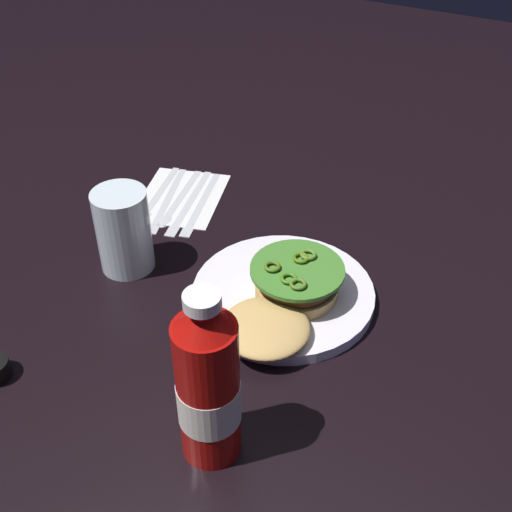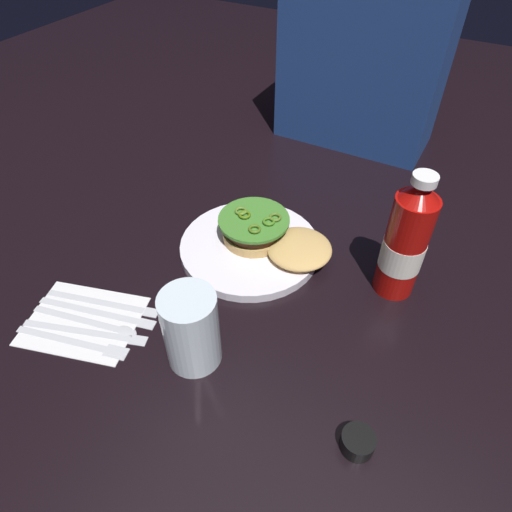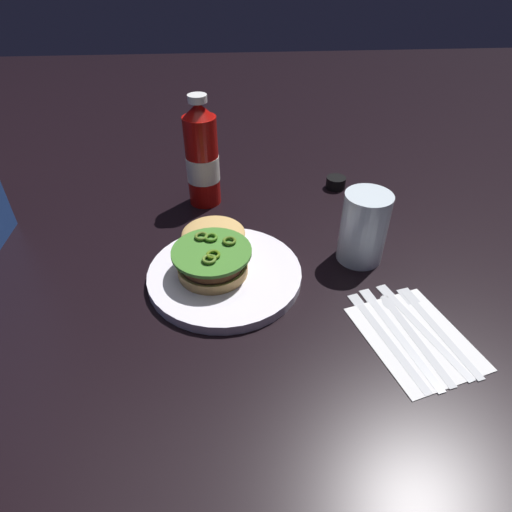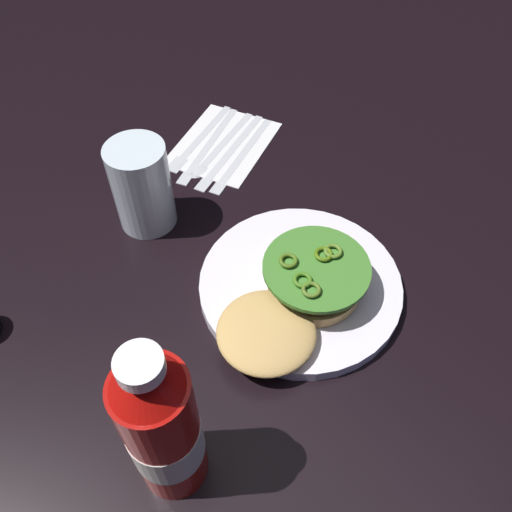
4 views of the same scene
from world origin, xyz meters
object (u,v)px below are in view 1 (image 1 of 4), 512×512
(burger_sandwich, at_px, (286,297))
(water_glass, at_px, (124,231))
(dinner_plate, at_px, (283,294))
(steak_knife, at_px, (166,202))
(napkin, at_px, (181,197))
(spoon_utensil, at_px, (175,204))
(table_knife, at_px, (187,205))
(fork_utensil, at_px, (155,198))
(ketchup_bottle, at_px, (208,387))
(butter_knife, at_px, (199,206))

(burger_sandwich, height_order, water_glass, water_glass)
(dinner_plate, xyz_separation_m, steak_knife, (-0.12, -0.29, -0.00))
(napkin, height_order, spoon_utensil, spoon_utensil)
(water_glass, xyz_separation_m, steak_knife, (-0.17, -0.04, -0.06))
(burger_sandwich, bearing_deg, table_knife, -121.95)
(steak_knife, bearing_deg, table_knife, 105.85)
(burger_sandwich, distance_m, fork_utensil, 0.37)
(ketchup_bottle, relative_size, spoon_utensil, 1.25)
(dinner_plate, relative_size, spoon_utensil, 1.42)
(fork_utensil, xyz_separation_m, butter_knife, (-0.02, 0.08, 0.00))
(napkin, relative_size, spoon_utensil, 0.96)
(burger_sandwich, xyz_separation_m, napkin, (-0.19, -0.29, -0.04))
(butter_knife, bearing_deg, napkin, -106.10)
(water_glass, distance_m, table_knife, 0.19)
(burger_sandwich, distance_m, table_knife, 0.32)
(dinner_plate, xyz_separation_m, napkin, (-0.15, -0.28, -0.01))
(burger_sandwich, height_order, steak_knife, burger_sandwich)
(ketchup_bottle, relative_size, steak_knife, 1.14)
(napkin, height_order, butter_knife, butter_knife)
(water_glass, relative_size, fork_utensil, 0.69)
(water_glass, bearing_deg, table_knife, -177.85)
(water_glass, bearing_deg, burger_sandwich, 91.84)
(burger_sandwich, bearing_deg, butter_knife, -125.04)
(dinner_plate, distance_m, spoon_utensil, 0.30)
(fork_utensil, bearing_deg, dinner_plate, 68.10)
(water_glass, distance_m, fork_utensil, 0.19)
(ketchup_bottle, distance_m, spoon_utensil, 0.50)
(ketchup_bottle, distance_m, napkin, 0.53)
(ketchup_bottle, xyz_separation_m, steak_knife, (-0.39, -0.33, -0.10))
(dinner_plate, xyz_separation_m, fork_utensil, (-0.13, -0.31, -0.00))
(fork_utensil, xyz_separation_m, steak_knife, (0.00, 0.02, 0.00))
(napkin, distance_m, butter_knife, 0.05)
(water_glass, height_order, spoon_utensil, water_glass)
(water_glass, relative_size, steak_knife, 0.65)
(water_glass, height_order, butter_knife, water_glass)
(fork_utensil, relative_size, steak_knife, 0.94)
(burger_sandwich, relative_size, ketchup_bottle, 0.95)
(steak_knife, height_order, table_knife, same)
(spoon_utensil, bearing_deg, fork_utensil, -88.02)
(napkin, distance_m, steak_knife, 0.03)
(dinner_plate, xyz_separation_m, ketchup_bottle, (0.26, 0.04, 0.09))
(burger_sandwich, xyz_separation_m, table_knife, (-0.17, -0.27, -0.03))
(napkin, distance_m, spoon_utensil, 0.03)
(fork_utensil, bearing_deg, burger_sandwich, 64.45)
(dinner_plate, xyz_separation_m, butter_knife, (-0.14, -0.23, -0.00))
(spoon_utensil, xyz_separation_m, table_knife, (-0.01, 0.02, 0.00))
(napkin, bearing_deg, steak_knife, -20.89)
(burger_sandwich, bearing_deg, steak_knife, -117.12)
(steak_knife, bearing_deg, butter_knife, 106.46)
(ketchup_bottle, xyz_separation_m, fork_utensil, (-0.39, -0.35, -0.10))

